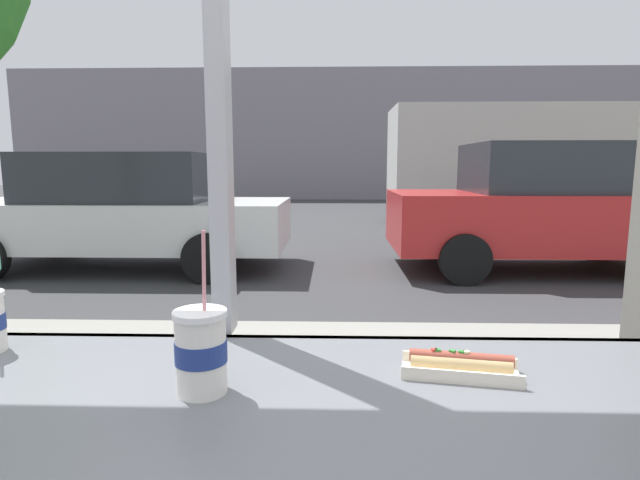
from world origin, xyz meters
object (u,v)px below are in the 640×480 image
(hotdog_tray_near, at_px, (460,365))
(box_truck, at_px, (533,161))
(parked_car_red, at_px, (544,207))
(soda_cup_right, at_px, (201,350))
(parked_car_white, at_px, (124,210))

(hotdog_tray_near, bearing_deg, box_truck, 68.13)
(hotdog_tray_near, bearing_deg, parked_car_red, 66.15)
(soda_cup_right, distance_m, box_truck, 12.87)
(soda_cup_right, bearing_deg, parked_car_white, 114.26)
(hotdog_tray_near, relative_size, box_truck, 0.03)
(parked_car_red, bearing_deg, soda_cup_right, -117.51)
(soda_cup_right, relative_size, hotdog_tray_near, 1.26)
(hotdog_tray_near, xyz_separation_m, parked_car_white, (-3.26, 5.99, -0.21))
(hotdog_tray_near, distance_m, parked_car_white, 6.82)
(parked_car_white, distance_m, parked_car_red, 5.91)
(parked_car_white, xyz_separation_m, box_truck, (7.94, 5.68, 0.76))
(hotdog_tray_near, distance_m, parked_car_red, 6.55)
(hotdog_tray_near, relative_size, parked_car_red, 0.06)
(soda_cup_right, xyz_separation_m, hotdog_tray_near, (0.52, 0.09, -0.06))
(parked_car_white, relative_size, box_truck, 0.63)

